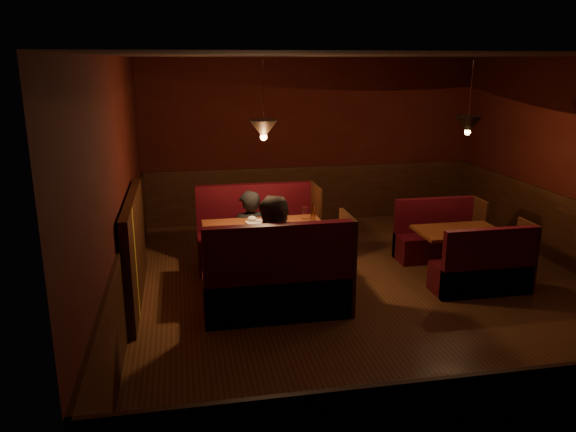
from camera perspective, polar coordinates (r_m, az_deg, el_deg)
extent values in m
cube|color=#522A11|center=(7.25, 8.70, -7.84)|extent=(6.00, 7.00, 0.01)
cube|color=#321F18|center=(6.67, 9.76, 15.78)|extent=(6.00, 7.00, 0.01)
cube|color=black|center=(10.13, 2.43, 7.57)|extent=(6.00, 0.01, 2.90)
cube|color=black|center=(3.86, 27.24, -7.61)|extent=(6.00, 0.01, 2.90)
cube|color=black|center=(6.45, -16.81, 2.31)|extent=(0.01, 7.00, 2.90)
cube|color=black|center=(10.28, 2.40, 2.30)|extent=(6.00, 0.04, 1.00)
cube|color=black|center=(4.31, 25.39, -19.23)|extent=(6.00, 0.04, 1.00)
cube|color=black|center=(6.72, -15.97, -5.59)|extent=(0.04, 7.00, 1.00)
cube|color=black|center=(7.04, -15.31, -3.27)|extent=(0.10, 2.20, 1.30)
cube|color=gold|center=(6.51, -15.19, -4.79)|extent=(0.01, 0.12, 1.30)
cylinder|color=#333333|center=(6.80, -2.54, 12.14)|extent=(0.01, 0.01, 0.80)
cone|color=black|center=(6.84, -2.50, 8.79)|extent=(0.34, 0.34, 0.22)
sphere|color=#FFBF72|center=(6.85, -2.49, 8.04)|extent=(0.08, 0.08, 0.08)
cylinder|color=#333333|center=(7.64, 18.09, 11.78)|extent=(0.01, 0.01, 0.80)
cone|color=black|center=(7.67, 17.83, 8.81)|extent=(0.34, 0.34, 0.22)
sphere|color=#FFBF72|center=(7.68, 17.78, 8.14)|extent=(0.08, 0.08, 0.08)
cube|color=#673014|center=(7.09, -2.38, -1.30)|extent=(1.54, 0.94, 0.06)
cylinder|color=black|center=(7.22, -2.34, -4.44)|extent=(0.15, 0.15, 0.77)
cylinder|color=black|center=(7.36, -2.31, -7.10)|extent=(0.62, 0.62, 0.04)
cylinder|color=silver|center=(7.00, -1.73, -1.21)|extent=(0.31, 0.31, 0.02)
cube|color=black|center=(6.96, -2.07, -1.04)|extent=(0.10, 0.09, 0.04)
ellipsoid|color=silver|center=(6.94, -1.83, -0.99)|extent=(0.08, 0.08, 0.06)
cube|color=tan|center=(6.90, -1.02, -1.21)|extent=(0.08, 0.05, 0.04)
cylinder|color=silver|center=(6.90, -2.12, -1.33)|extent=(0.09, 0.12, 0.01)
cylinder|color=silver|center=(7.25, -3.22, -0.63)|extent=(0.29, 0.29, 0.02)
ellipsoid|color=beige|center=(7.29, -3.68, -0.25)|extent=(0.11, 0.11, 0.06)
cube|color=silver|center=(7.24, -3.31, -0.57)|extent=(0.20, 0.12, 0.00)
cylinder|color=white|center=(7.14, -0.23, -0.55)|extent=(0.06, 0.06, 0.09)
cylinder|color=white|center=(7.40, 1.74, 0.32)|extent=(0.08, 0.08, 0.17)
cylinder|color=white|center=(6.95, 2.33, -0.70)|extent=(0.08, 0.08, 0.17)
cylinder|color=#47230F|center=(7.22, 2.56, -0.05)|extent=(0.07, 0.07, 0.18)
cylinder|color=#47230F|center=(7.18, 2.57, 0.93)|extent=(0.03, 0.03, 0.08)
ellipsoid|color=white|center=(6.98, 0.84, -1.12)|extent=(0.12, 0.11, 0.05)
cube|color=black|center=(8.01, -3.19, -3.44)|extent=(1.65, 0.61, 0.50)
cube|color=black|center=(8.14, -3.45, -0.71)|extent=(1.65, 0.13, 1.16)
cube|color=black|center=(8.06, 2.76, -0.85)|extent=(0.04, 0.61, 1.16)
cube|color=black|center=(6.54, -1.27, -7.93)|extent=(1.65, 0.61, 0.50)
cube|color=black|center=(6.20, -0.92, -5.98)|extent=(1.65, 0.13, 1.16)
cube|color=black|center=(6.60, 6.02, -4.70)|extent=(0.04, 0.61, 1.16)
cube|color=#673014|center=(7.95, 16.98, -1.50)|extent=(1.13, 0.72, 0.04)
cylinder|color=black|center=(8.05, 16.81, -3.67)|extent=(0.12, 0.12, 0.59)
cylinder|color=black|center=(8.14, 16.65, -5.53)|extent=(0.47, 0.47, 0.03)
cube|color=black|center=(8.60, 14.89, -3.03)|extent=(1.21, 0.47, 0.38)
cube|color=black|center=(8.68, 14.49, -1.07)|extent=(1.21, 0.10, 0.89)
cube|color=black|center=(8.81, 18.66, -1.16)|extent=(0.03, 0.47, 0.89)
cube|color=black|center=(7.58, 18.87, -5.90)|extent=(1.21, 0.47, 0.38)
cube|color=black|center=(7.35, 19.73, -4.54)|extent=(1.21, 0.10, 0.89)
cube|color=black|center=(7.82, 23.01, -3.68)|extent=(0.03, 0.47, 0.89)
imported|color=black|center=(7.62, -4.03, -0.41)|extent=(0.63, 0.49, 1.52)
imported|color=#3E382F|center=(6.43, -1.05, -2.48)|extent=(0.98, 0.85, 1.73)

